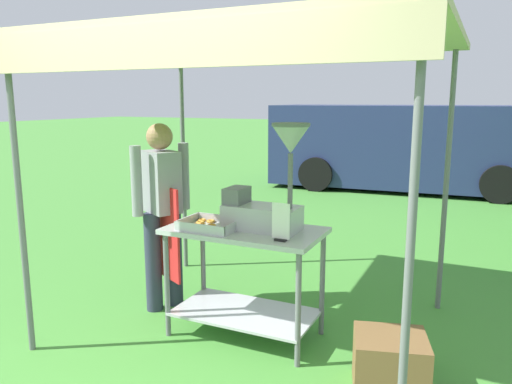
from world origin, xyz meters
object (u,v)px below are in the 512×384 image
object	(u,v)px
menu_sign	(281,225)
donut_tray	(211,226)
donut_fryer	(269,192)
donut_cart	(245,261)
van_navy	(408,146)
stall_canopy	(250,49)
supply_crate	(390,363)
vendor	(162,207)

from	to	relation	value
menu_sign	donut_tray	bearing A→B (deg)	172.25
donut_tray	donut_fryer	xyz separation A→B (m)	(0.41, 0.14, 0.27)
donut_cart	donut_tray	bearing A→B (deg)	-154.06
menu_sign	van_navy	bearing A→B (deg)	91.86
stall_canopy	supply_crate	world-z (taller)	stall_canopy
donut_cart	donut_tray	world-z (taller)	donut_tray
stall_canopy	vendor	size ratio (longest dim) A/B	1.75
stall_canopy	donut_cart	world-z (taller)	stall_canopy
donut_tray	vendor	distance (m)	0.70
stall_canopy	supply_crate	distance (m)	2.32
donut_tray	donut_fryer	distance (m)	0.51
donut_tray	supply_crate	size ratio (longest dim) A/B	0.79
stall_canopy	donut_tray	distance (m)	1.32
donut_cart	vendor	distance (m)	0.94
stall_canopy	vendor	xyz separation A→B (m)	(-0.87, 0.07, -1.26)
stall_canopy	vendor	bearing A→B (deg)	175.17
supply_crate	stall_canopy	bearing A→B (deg)	161.61
vendor	donut_fryer	bearing A→B (deg)	-7.48
donut_tray	supply_crate	world-z (taller)	donut_tray
donut_tray	stall_canopy	bearing A→B (deg)	42.59
donut_tray	van_navy	bearing A→B (deg)	87.20
van_navy	menu_sign	bearing A→B (deg)	-88.14
supply_crate	van_navy	bearing A→B (deg)	97.77
donut_cart	vendor	world-z (taller)	vendor
donut_fryer	van_navy	xyz separation A→B (m)	(-0.05, 7.17, -0.26)
menu_sign	vendor	xyz separation A→B (m)	(-1.24, 0.36, -0.06)
stall_canopy	van_navy	xyz separation A→B (m)	(0.13, 7.11, -1.28)
stall_canopy	donut_tray	xyz separation A→B (m)	(-0.23, -0.21, -1.29)
donut_fryer	vendor	xyz separation A→B (m)	(-1.05, 0.14, -0.24)
donut_fryer	stall_canopy	bearing A→B (deg)	160.38
stall_canopy	supply_crate	xyz separation A→B (m)	(1.15, -0.38, -1.98)
donut_fryer	van_navy	world-z (taller)	van_navy
stall_canopy	donut_fryer	size ratio (longest dim) A/B	3.57
stall_canopy	donut_tray	bearing A→B (deg)	-137.41
donut_tray	vendor	world-z (taller)	vendor
menu_sign	vendor	size ratio (longest dim) A/B	0.16
van_navy	vendor	bearing A→B (deg)	-98.09
vendor	supply_crate	distance (m)	2.20
donut_cart	vendor	xyz separation A→B (m)	(-0.87, 0.17, 0.30)
stall_canopy	donut_cart	distance (m)	1.56
donut_cart	van_navy	xyz separation A→B (m)	(0.13, 7.21, 0.28)
menu_sign	supply_crate	world-z (taller)	menu_sign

